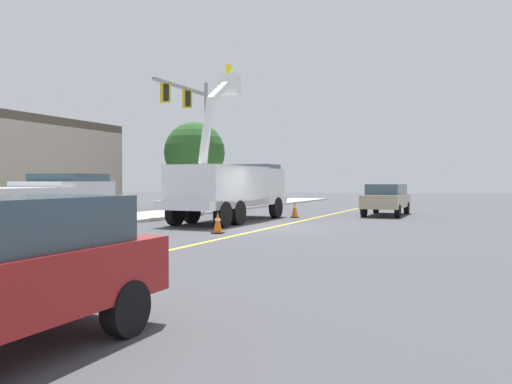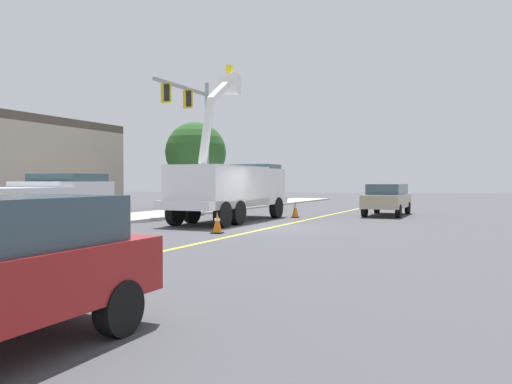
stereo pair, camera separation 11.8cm
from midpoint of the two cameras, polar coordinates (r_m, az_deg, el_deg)
ground at (r=20.31m, az=1.67°, el=-4.01°), size 120.00×120.00×0.00m
sidewalk_far_side at (r=24.60m, az=-16.24°, el=-2.99°), size 59.46×15.86×0.12m
lane_centre_stripe at (r=20.31m, az=1.67°, el=-4.00°), size 48.96×10.44×0.01m
utility_bucket_truck at (r=23.36m, az=-2.94°, el=0.66°), size 8.54×4.13×7.39m
service_pickup_truck at (r=14.12m, az=-24.71°, el=-1.89°), size 5.91×3.21×2.06m
passing_minivan at (r=28.24m, az=14.34°, el=-0.59°), size 5.09×2.85×1.69m
traffic_cone_mid_front at (r=18.05m, az=-4.51°, el=-3.45°), size 0.40×0.40×0.78m
traffic_cone_mid_rear at (r=25.77m, az=4.25°, el=-1.95°), size 0.40×0.40×0.86m
traffic_signal_mast at (r=28.83m, az=-7.21°, el=7.88°), size 5.23×1.26×7.60m
street_tree_right at (r=34.62m, az=-7.03°, el=4.42°), size 4.12×4.12×5.84m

